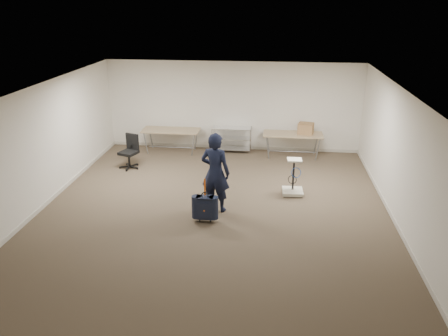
# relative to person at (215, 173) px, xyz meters

# --- Properties ---
(ground) EXTENTS (9.00, 9.00, 0.00)m
(ground) POSITION_rel_person_xyz_m (-0.03, -0.04, -0.93)
(ground) COLOR #493B2C
(ground) RESTS_ON ground
(room_shell) EXTENTS (8.00, 9.00, 9.00)m
(room_shell) POSITION_rel_person_xyz_m (-0.03, 1.34, -0.88)
(room_shell) COLOR white
(room_shell) RESTS_ON ground
(folding_table_left) EXTENTS (1.80, 0.75, 0.73)m
(folding_table_left) POSITION_rel_person_xyz_m (-1.93, 3.91, -0.25)
(folding_table_left) COLOR tan
(folding_table_left) RESTS_ON ground
(folding_table_right) EXTENTS (1.80, 0.75, 0.73)m
(folding_table_right) POSITION_rel_person_xyz_m (1.87, 3.91, -0.25)
(folding_table_right) COLOR tan
(folding_table_right) RESTS_ON ground
(wire_shelf) EXTENTS (1.22, 0.47, 0.80)m
(wire_shelf) POSITION_rel_person_xyz_m (-0.03, 4.16, -0.49)
(wire_shelf) COLOR silver
(wire_shelf) RESTS_ON ground
(person) EXTENTS (0.76, 0.59, 1.86)m
(person) POSITION_rel_person_xyz_m (0.00, 0.00, 0.00)
(person) COLOR black
(person) RESTS_ON ground
(suitcase) EXTENTS (0.37, 0.22, 1.02)m
(suitcase) POSITION_rel_person_xyz_m (-0.15, -0.61, -0.58)
(suitcase) COLOR black
(suitcase) RESTS_ON ground
(office_chair) EXTENTS (0.59, 0.60, 0.97)m
(office_chair) POSITION_rel_person_xyz_m (-2.81, 2.41, -0.63)
(office_chair) COLOR black
(office_chair) RESTS_ON ground
(equipment_cart) EXTENTS (0.52, 0.52, 0.93)m
(equipment_cart) POSITION_rel_person_xyz_m (1.81, 1.09, -0.69)
(equipment_cart) COLOR beige
(equipment_cart) RESTS_ON ground
(cardboard_box) EXTENTS (0.52, 0.44, 0.33)m
(cardboard_box) POSITION_rel_person_xyz_m (2.25, 3.94, -0.03)
(cardboard_box) COLOR #A0684A
(cardboard_box) RESTS_ON folding_table_right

